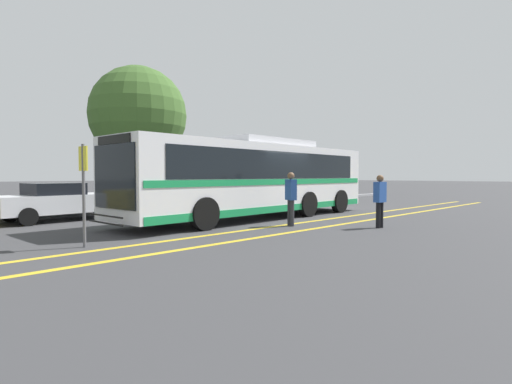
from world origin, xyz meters
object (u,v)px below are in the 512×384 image
object	(u,v)px
transit_bus	(256,177)
tree_0	(138,115)
pedestrian_0	(380,198)
parked_car_1	(57,201)
pedestrian_1	(291,195)
bus_stop_sign	(84,182)

from	to	relation	value
transit_bus	tree_0	size ratio (longest dim) A/B	1.62
transit_bus	pedestrian_0	bearing A→B (deg)	-174.36
parked_car_1	tree_0	bearing A→B (deg)	123.22
pedestrian_0	pedestrian_1	world-z (taller)	pedestrian_1
transit_bus	tree_0	bearing A→B (deg)	-1.79
transit_bus	pedestrian_0	world-z (taller)	transit_bus
pedestrian_0	bus_stop_sign	world-z (taller)	bus_stop_sign
bus_stop_sign	tree_0	world-z (taller)	tree_0
pedestrian_0	tree_0	size ratio (longest dim) A/B	0.22
bus_stop_sign	pedestrian_0	bearing A→B (deg)	-114.27
bus_stop_sign	tree_0	size ratio (longest dim) A/B	0.32
pedestrian_0	tree_0	xyz separation A→B (m)	(-0.77, 13.57, 3.93)
transit_bus	bus_stop_sign	world-z (taller)	transit_bus
pedestrian_1	tree_0	size ratio (longest dim) A/B	0.23
parked_car_1	tree_0	distance (m)	8.25
pedestrian_0	bus_stop_sign	xyz separation A→B (m)	(-7.90, 3.17, 0.55)
parked_car_1	pedestrian_1	size ratio (longest dim) A/B	2.43
pedestrian_0	transit_bus	bearing A→B (deg)	101.18
parked_car_1	pedestrian_0	xyz separation A→B (m)	(6.44, -9.25, 0.23)
transit_bus	pedestrian_0	distance (m)	4.87
parked_car_1	pedestrian_1	bearing A→B (deg)	30.64
pedestrian_0	bus_stop_sign	distance (m)	8.53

